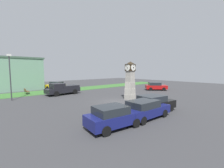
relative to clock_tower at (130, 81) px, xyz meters
The scene contains 14 objects.
ground_plane 3.27m from the clock_tower, behind, with size 77.31×77.31×0.00m, color #38383A.
clock_tower is the anchor object (origin of this frame).
bollard_near_tower 3.82m from the clock_tower, 64.36° to the right, with size 0.30×0.30×1.00m.
bollard_mid_row 3.87m from the clock_tower, 88.95° to the right, with size 0.23×0.23×0.97m.
car_navy_sedan 10.14m from the clock_tower, 145.15° to the right, with size 4.11×2.32×1.54m.
car_near_tower 7.94m from the clock_tower, 129.59° to the right, with size 4.62×2.07×1.52m.
car_by_building 6.10m from the clock_tower, 116.19° to the right, with size 4.43×2.54×1.55m.
car_far_lot 11.27m from the clock_tower, 14.70° to the left, with size 4.21×4.21×1.54m.
car_silver_hatch 17.66m from the clock_tower, 100.48° to the left, with size 3.30×4.52×1.55m.
pickup_truck 11.19m from the clock_tower, 116.52° to the left, with size 5.42×2.44×1.85m.
bench 17.06m from the clock_tower, 123.05° to the left, with size 0.60×1.62×0.90m.
street_lamp_near_road 15.43m from the clock_tower, 140.47° to the left, with size 0.50×0.24×5.93m.
warehouse_blue_far 25.09m from the clock_tower, 116.39° to the left, with size 12.56×8.58×6.35m.
grass_verge_far 14.75m from the clock_tower, 82.74° to the left, with size 46.39×5.18×0.04m, color #386B2D.
Camera 1 is at (-12.80, -13.33, 3.98)m, focal length 24.00 mm.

